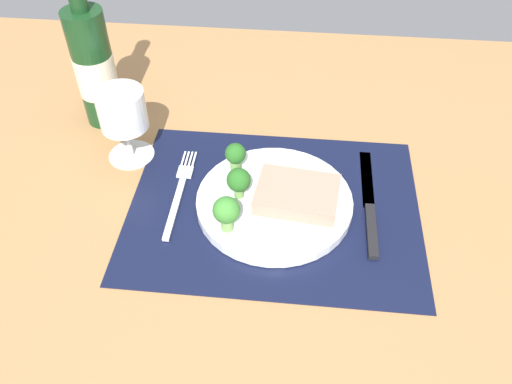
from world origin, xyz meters
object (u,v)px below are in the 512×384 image
Objects in this scene: fork at (180,191)px; knife at (370,209)px; wine_glass at (123,114)px; steak at (297,196)px; wine_bottle at (94,66)px; plate at (274,202)px.

fork is 0.83× the size of knife.
knife is at bearing -13.12° from wine_glass.
wine_glass is at bearing 160.52° from steak.
wine_bottle reaches higher than fork.
wine_bottle is (-46.18, 18.75, 10.15)cm from knife.
knife is (14.28, 0.53, -0.50)cm from plate.
plate is at bearing -21.29° from wine_glass.
steak is 0.62× the size of fork.
knife is 40.74cm from wine_glass.
wine_bottle reaches higher than plate.
plate is 1.87× the size of wine_glass.
fork is (-18.10, 1.71, -2.52)cm from steak.
steak is 0.41× the size of wine_bottle.
knife is 50.86cm from wine_bottle.
plate is 1.22× the size of fork.
wine_glass is at bearing 169.19° from knife.
plate is 14.85cm from fork.
steak is 41.02cm from wine_bottle.
plate reaches higher than fork.
knife is (29.05, -0.89, 0.05)cm from fork.
wine_bottle is at bearing 126.85° from wine_glass.
wine_bottle is (-31.91, 19.28, 9.65)cm from plate.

